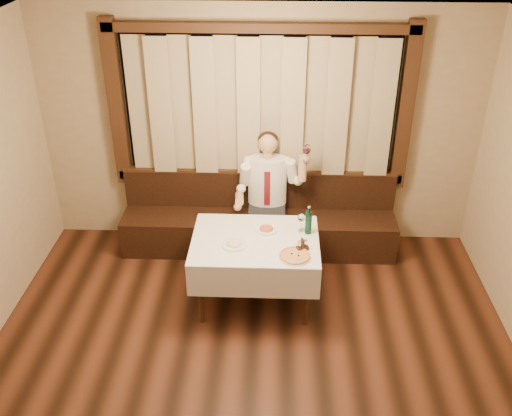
{
  "coord_description": "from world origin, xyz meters",
  "views": [
    {
      "loc": [
        0.2,
        -3.07,
        3.85
      ],
      "look_at": [
        0.0,
        1.9,
        1.0
      ],
      "focal_mm": 40.0,
      "sensor_mm": 36.0,
      "label": 1
    }
  ],
  "objects_px": {
    "pasta_red": "(266,227)",
    "cruet_caddy": "(303,246)",
    "seated_man": "(268,187)",
    "dining_table": "(255,248)",
    "green_bottle": "(308,222)",
    "pasta_cream": "(234,242)",
    "banquette": "(259,224)",
    "pizza": "(295,256)"
  },
  "relations": [
    {
      "from": "banquette",
      "to": "pizza",
      "type": "height_order",
      "value": "banquette"
    },
    {
      "from": "dining_table",
      "to": "green_bottle",
      "type": "xyz_separation_m",
      "value": [
        0.53,
        0.14,
        0.24
      ]
    },
    {
      "from": "seated_man",
      "to": "banquette",
      "type": "bearing_deg",
      "value": 139.23
    },
    {
      "from": "pasta_red",
      "to": "pasta_cream",
      "type": "relative_size",
      "value": 0.96
    },
    {
      "from": "pasta_cream",
      "to": "seated_man",
      "type": "height_order",
      "value": "seated_man"
    },
    {
      "from": "green_bottle",
      "to": "cruet_caddy",
      "type": "xyz_separation_m",
      "value": [
        -0.07,
        -0.31,
        -0.09
      ]
    },
    {
      "from": "banquette",
      "to": "seated_man",
      "type": "distance_m",
      "value": 0.56
    },
    {
      "from": "pasta_red",
      "to": "cruet_caddy",
      "type": "relative_size",
      "value": 1.81
    },
    {
      "from": "dining_table",
      "to": "cruet_caddy",
      "type": "xyz_separation_m",
      "value": [
        0.46,
        -0.17,
        0.15
      ]
    },
    {
      "from": "banquette",
      "to": "pasta_red",
      "type": "distance_m",
      "value": 0.98
    },
    {
      "from": "seated_man",
      "to": "cruet_caddy",
      "type": "bearing_deg",
      "value": -71.93
    },
    {
      "from": "pizza",
      "to": "pasta_cream",
      "type": "bearing_deg",
      "value": 163.24
    },
    {
      "from": "dining_table",
      "to": "pasta_red",
      "type": "height_order",
      "value": "pasta_red"
    },
    {
      "from": "pasta_cream",
      "to": "green_bottle",
      "type": "xyz_separation_m",
      "value": [
        0.73,
        0.26,
        0.1
      ]
    },
    {
      "from": "dining_table",
      "to": "banquette",
      "type": "bearing_deg",
      "value": 90.0
    },
    {
      "from": "pizza",
      "to": "green_bottle",
      "type": "height_order",
      "value": "green_bottle"
    },
    {
      "from": "banquette",
      "to": "pasta_red",
      "type": "xyz_separation_m",
      "value": [
        0.11,
        -0.85,
        0.48
      ]
    },
    {
      "from": "banquette",
      "to": "pasta_cream",
      "type": "bearing_deg",
      "value": -100.05
    },
    {
      "from": "pizza",
      "to": "cruet_caddy",
      "type": "bearing_deg",
      "value": 58.51
    },
    {
      "from": "pasta_red",
      "to": "pasta_cream",
      "type": "distance_m",
      "value": 0.43
    },
    {
      "from": "pasta_red",
      "to": "seated_man",
      "type": "height_order",
      "value": "seated_man"
    },
    {
      "from": "dining_table",
      "to": "green_bottle",
      "type": "height_order",
      "value": "green_bottle"
    },
    {
      "from": "cruet_caddy",
      "to": "seated_man",
      "type": "height_order",
      "value": "seated_man"
    },
    {
      "from": "pizza",
      "to": "pasta_red",
      "type": "xyz_separation_m",
      "value": [
        -0.28,
        0.47,
        0.02
      ]
    },
    {
      "from": "banquette",
      "to": "cruet_caddy",
      "type": "bearing_deg",
      "value": -68.71
    },
    {
      "from": "dining_table",
      "to": "pasta_cream",
      "type": "height_order",
      "value": "pasta_cream"
    },
    {
      "from": "pasta_red",
      "to": "green_bottle",
      "type": "bearing_deg",
      "value": -5.24
    },
    {
      "from": "cruet_caddy",
      "to": "seated_man",
      "type": "xyz_separation_m",
      "value": [
        -0.36,
        1.1,
        0.05
      ]
    },
    {
      "from": "dining_table",
      "to": "pasta_red",
      "type": "xyz_separation_m",
      "value": [
        0.11,
        0.18,
        0.14
      ]
    },
    {
      "from": "banquette",
      "to": "dining_table",
      "type": "distance_m",
      "value": 1.08
    },
    {
      "from": "cruet_caddy",
      "to": "pasta_cream",
      "type": "bearing_deg",
      "value": 153.06
    },
    {
      "from": "cruet_caddy",
      "to": "seated_man",
      "type": "relative_size",
      "value": 0.09
    },
    {
      "from": "banquette",
      "to": "pasta_red",
      "type": "bearing_deg",
      "value": -82.8
    },
    {
      "from": "green_bottle",
      "to": "seated_man",
      "type": "xyz_separation_m",
      "value": [
        -0.42,
        0.8,
        -0.04
      ]
    },
    {
      "from": "banquette",
      "to": "seated_man",
      "type": "bearing_deg",
      "value": -40.77
    },
    {
      "from": "pasta_red",
      "to": "cruet_caddy",
      "type": "bearing_deg",
      "value": -43.94
    },
    {
      "from": "pizza",
      "to": "pasta_red",
      "type": "height_order",
      "value": "pasta_red"
    },
    {
      "from": "banquette",
      "to": "dining_table",
      "type": "relative_size",
      "value": 2.52
    },
    {
      "from": "banquette",
      "to": "green_bottle",
      "type": "xyz_separation_m",
      "value": [
        0.53,
        -0.89,
        0.58
      ]
    },
    {
      "from": "pizza",
      "to": "green_bottle",
      "type": "relative_size",
      "value": 1.02
    },
    {
      "from": "dining_table",
      "to": "cruet_caddy",
      "type": "bearing_deg",
      "value": -19.97
    },
    {
      "from": "pasta_red",
      "to": "seated_man",
      "type": "distance_m",
      "value": 0.76
    }
  ]
}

